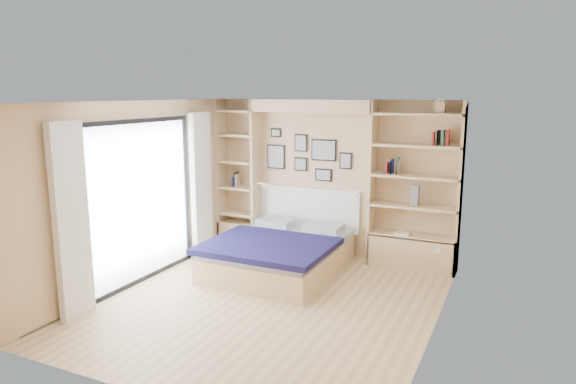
% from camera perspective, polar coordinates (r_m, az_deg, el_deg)
% --- Properties ---
extents(ground, '(4.50, 4.50, 0.00)m').
position_cam_1_polar(ground, '(6.62, -2.05, -12.20)').
color(ground, '#D9BB80').
rests_on(ground, ground).
extents(room_shell, '(4.50, 4.50, 4.50)m').
position_cam_1_polar(room_shell, '(7.77, 0.45, -0.34)').
color(room_shell, tan).
rests_on(room_shell, ground).
extents(bed, '(1.75, 2.20, 1.07)m').
position_cam_1_polar(bed, '(7.63, -0.96, -6.75)').
color(bed, beige).
rests_on(bed, ground).
extents(photo_gallery, '(1.48, 0.02, 0.82)m').
position_cam_1_polar(photo_gallery, '(8.35, 2.04, 4.11)').
color(photo_gallery, black).
rests_on(photo_gallery, ground).
extents(reading_lamps, '(1.92, 0.12, 0.15)m').
position_cam_1_polar(reading_lamps, '(8.16, 2.39, 0.37)').
color(reading_lamps, silver).
rests_on(reading_lamps, ground).
extents(shelf_decor, '(3.53, 0.23, 2.03)m').
position_cam_1_polar(shelf_decor, '(7.73, 11.92, 3.88)').
color(shelf_decor, '#AA1E2B').
rests_on(shelf_decor, ground).
extents(deck, '(3.20, 4.00, 0.05)m').
position_cam_1_polar(deck, '(8.76, -23.72, -7.27)').
color(deck, brown).
rests_on(deck, ground).
extents(deck_chair, '(0.69, 0.86, 0.75)m').
position_cam_1_polar(deck_chair, '(8.80, -17.66, -4.34)').
color(deck_chair, tan).
rests_on(deck_chair, ground).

